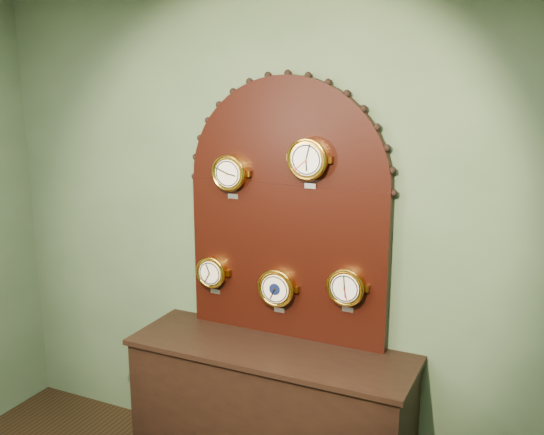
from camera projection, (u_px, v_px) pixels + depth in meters
The scene contains 8 objects.
wall_back at pixel (290, 239), 3.66m from camera, with size 4.00×4.00×0.00m, color #455B3E.
shop_counter at pixel (271, 417), 3.65m from camera, with size 1.60×0.50×0.80m, color black.
display_board at pixel (287, 202), 3.57m from camera, with size 1.26×0.06×1.53m.
roman_clock at pixel (230, 173), 3.61m from camera, with size 0.21×0.08×0.26m.
arabic_clock at pixel (308, 159), 3.38m from camera, with size 0.23×0.08×0.28m.
hygrometer at pixel (212, 272), 3.80m from camera, with size 0.19×0.08×0.25m.
barometer at pixel (277, 288), 3.63m from camera, with size 0.23×0.08×0.28m.
tide_clock at pixel (347, 287), 3.45m from camera, with size 0.21×0.08×0.27m.
Camera 1 is at (1.40, -0.75, 2.36)m, focal length 41.80 mm.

